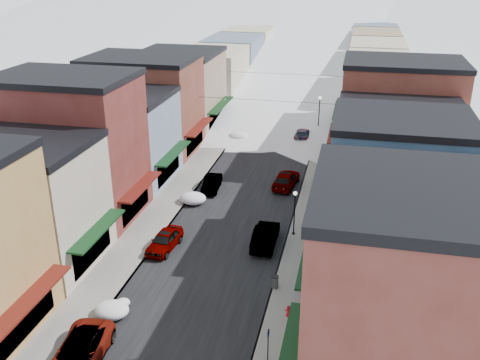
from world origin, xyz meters
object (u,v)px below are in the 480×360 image
at_px(fire_hydrant, 288,311).
at_px(car_white_suv, 79,353).
at_px(car_silver_sedan, 165,240).
at_px(car_dark_hatch, 212,183).
at_px(car_green_sedan, 265,236).
at_px(streetlamp_near, 295,207).
at_px(trash_can, 275,282).

bearing_deg(fire_hydrant, car_white_suv, -148.24).
bearing_deg(car_silver_sedan, car_dark_hatch, 92.71).
bearing_deg(car_green_sedan, car_silver_sedan, 16.34).
bearing_deg(car_white_suv, streetlamp_near, 54.78).
xyz_separation_m(car_white_suv, car_green_sedan, (7.80, 15.60, 0.03)).
bearing_deg(trash_can, car_green_sedan, 105.95).
xyz_separation_m(car_green_sedan, trash_can, (1.70, -5.95, -0.21)).
distance_m(car_white_suv, car_green_sedan, 17.44).
height_order(car_white_suv, fire_hydrant, car_white_suv).
height_order(car_dark_hatch, fire_hydrant, car_dark_hatch).
xyz_separation_m(fire_hydrant, trash_can, (-1.35, 2.93, 0.11)).
bearing_deg(car_green_sedan, trash_can, 105.19).
distance_m(car_green_sedan, streetlamp_near, 3.31).
bearing_deg(car_dark_hatch, car_silver_sedan, -97.49).
relative_size(car_white_suv, trash_can, 6.34).
height_order(fire_hydrant, trash_can, trash_can).
height_order(car_silver_sedan, car_dark_hatch, car_silver_sedan).
bearing_deg(car_green_sedan, fire_hydrant, 108.17).
xyz_separation_m(car_dark_hatch, trash_can, (8.70, -15.48, -0.08)).
xyz_separation_m(car_silver_sedan, car_dark_hatch, (0.59, 11.86, -0.05)).
xyz_separation_m(fire_hydrant, streetlamp_near, (-1.04, 10.85, 2.07)).
bearing_deg(car_dark_hatch, streetlamp_near, -44.66).
relative_size(car_dark_hatch, streetlamp_near, 1.09).
distance_m(car_white_suv, car_dark_hatch, 25.14).
bearing_deg(car_silver_sedan, car_white_suv, -85.38).
height_order(car_dark_hatch, streetlamp_near, streetlamp_near).
bearing_deg(car_silver_sedan, fire_hydrant, -26.10).
relative_size(fire_hydrant, streetlamp_near, 0.19).
distance_m(trash_can, streetlamp_near, 8.16).
distance_m(car_green_sedan, fire_hydrant, 9.40).
bearing_deg(trash_can, car_silver_sedan, 158.72).
height_order(car_silver_sedan, trash_can, car_silver_sedan).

